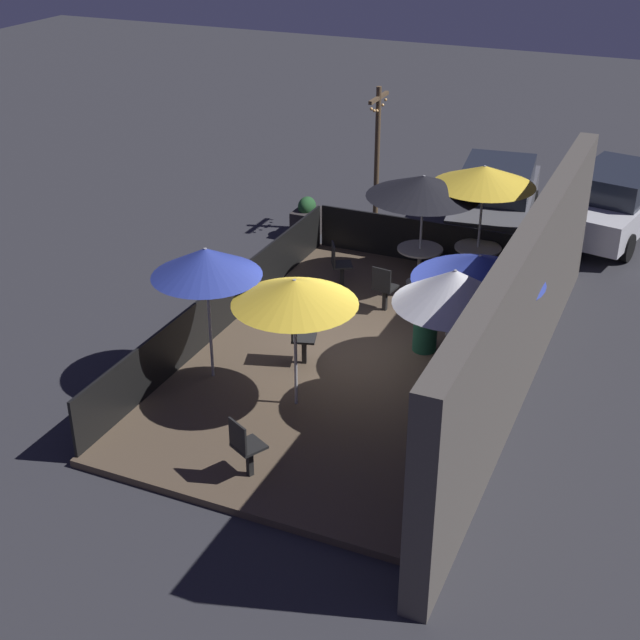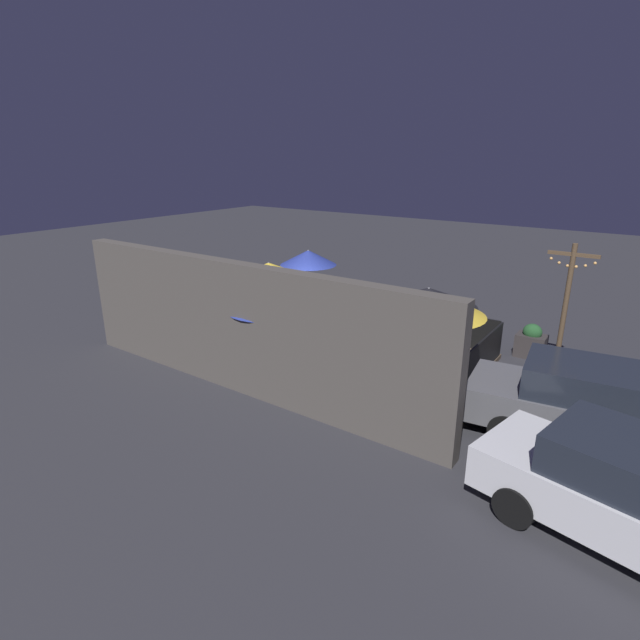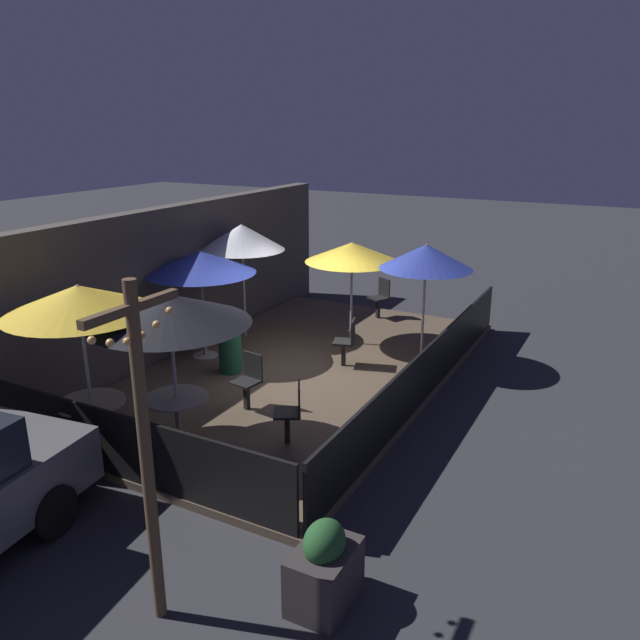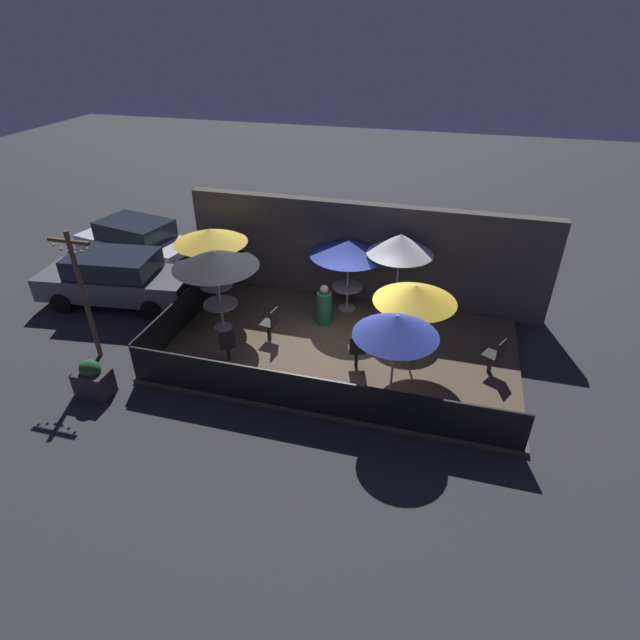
{
  "view_description": "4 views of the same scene",
  "coord_description": "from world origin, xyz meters",
  "px_view_note": "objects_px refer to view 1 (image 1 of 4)",
  "views": [
    {
      "loc": [
        12.74,
        4.97,
        7.93
      ],
      "look_at": [
        0.63,
        -0.36,
        1.06
      ],
      "focal_mm": 50.0,
      "sensor_mm": 36.0,
      "label": 1
    },
    {
      "loc": [
        -7.8,
        10.63,
        5.37
      ],
      "look_at": [
        -0.2,
        -0.08,
        0.97
      ],
      "focal_mm": 28.0,
      "sensor_mm": 36.0,
      "label": 2
    },
    {
      "loc": [
        -9.73,
        -5.61,
        4.69
      ],
      "look_at": [
        0.12,
        -0.4,
        1.14
      ],
      "focal_mm": 35.0,
      "sensor_mm": 36.0,
      "label": 3
    },
    {
      "loc": [
        2.33,
        -10.6,
        7.62
      ],
      "look_at": [
        -0.45,
        -0.43,
        1.14
      ],
      "focal_mm": 28.0,
      "sensor_mm": 36.0,
      "label": 4
    }
  ],
  "objects_px": {
    "patio_umbrella_0": "(479,268)",
    "patio_chair_2": "(339,263)",
    "planter_box": "(307,219)",
    "patio_umbrella_4": "(454,287)",
    "patio_chair_1": "(245,446)",
    "dining_table_1": "(420,255)",
    "parked_car_1": "(615,201)",
    "dining_table_2": "(477,254)",
    "patio_umbrella_3": "(295,292)",
    "dining_table_0": "(472,342)",
    "light_post": "(377,152)",
    "patio_umbrella_2": "(484,176)",
    "patio_umbrella_5": "(206,262)",
    "patron_0": "(426,324)",
    "parked_car_0": "(496,198)",
    "patio_umbrella_1": "(424,186)",
    "patio_chair_3": "(300,336)",
    "patio_chair_0": "(384,287)"
  },
  "relations": [
    {
      "from": "patio_chair_2",
      "to": "patio_chair_3",
      "type": "xyz_separation_m",
      "value": [
        3.15,
        0.59,
        0.01
      ]
    },
    {
      "from": "patio_umbrella_2",
      "to": "patio_chair_2",
      "type": "height_order",
      "value": "patio_umbrella_2"
    },
    {
      "from": "planter_box",
      "to": "patio_umbrella_5",
      "type": "bearing_deg",
      "value": 10.91
    },
    {
      "from": "patio_umbrella_3",
      "to": "patio_chair_1",
      "type": "height_order",
      "value": "patio_umbrella_3"
    },
    {
      "from": "dining_table_0",
      "to": "dining_table_1",
      "type": "distance_m",
      "value": 3.67
    },
    {
      "from": "patio_umbrella_0",
      "to": "patio_umbrella_3",
      "type": "height_order",
      "value": "patio_umbrella_3"
    },
    {
      "from": "dining_table_2",
      "to": "patio_chair_2",
      "type": "xyz_separation_m",
      "value": [
        1.46,
        -2.48,
        -0.07
      ]
    },
    {
      "from": "patio_umbrella_0",
      "to": "patio_chair_2",
      "type": "xyz_separation_m",
      "value": [
        -2.28,
        -3.38,
        -1.44
      ]
    },
    {
      "from": "patio_chair_0",
      "to": "light_post",
      "type": "height_order",
      "value": "light_post"
    },
    {
      "from": "patio_umbrella_1",
      "to": "patio_umbrella_5",
      "type": "height_order",
      "value": "patio_umbrella_5"
    },
    {
      "from": "dining_table_2",
      "to": "parked_car_0",
      "type": "xyz_separation_m",
      "value": [
        -3.09,
        -0.39,
        0.14
      ]
    },
    {
      "from": "parked_car_1",
      "to": "dining_table_2",
      "type": "bearing_deg",
      "value": -17.31
    },
    {
      "from": "patio_chair_1",
      "to": "patio_chair_2",
      "type": "xyz_separation_m",
      "value": [
        -6.39,
        -1.25,
        -0.01
      ]
    },
    {
      "from": "patio_chair_1",
      "to": "patio_umbrella_5",
      "type": "bearing_deg",
      "value": 66.73
    },
    {
      "from": "patio_umbrella_4",
      "to": "parked_car_1",
      "type": "bearing_deg",
      "value": 171.8
    },
    {
      "from": "patio_umbrella_3",
      "to": "patio_chair_2",
      "type": "relative_size",
      "value": 2.34
    },
    {
      "from": "patron_0",
      "to": "parked_car_0",
      "type": "xyz_separation_m",
      "value": [
        -6.39,
        -0.33,
        0.21
      ]
    },
    {
      "from": "patio_umbrella_1",
      "to": "parked_car_1",
      "type": "height_order",
      "value": "patio_umbrella_1"
    },
    {
      "from": "patio_umbrella_0",
      "to": "patio_chair_1",
      "type": "distance_m",
      "value": 4.84
    },
    {
      "from": "patio_umbrella_4",
      "to": "dining_table_0",
      "type": "relative_size",
      "value": 2.7
    },
    {
      "from": "light_post",
      "to": "planter_box",
      "type": "bearing_deg",
      "value": -56.74
    },
    {
      "from": "planter_box",
      "to": "patio_umbrella_2",
      "type": "bearing_deg",
      "value": 76.04
    },
    {
      "from": "dining_table_1",
      "to": "planter_box",
      "type": "xyz_separation_m",
      "value": [
        -1.71,
        -3.31,
        -0.31
      ]
    },
    {
      "from": "patio_chair_0",
      "to": "patron_0",
      "type": "height_order",
      "value": "patron_0"
    },
    {
      "from": "patio_umbrella_5",
      "to": "parked_car_1",
      "type": "bearing_deg",
      "value": 151.29
    },
    {
      "from": "patio_umbrella_3",
      "to": "light_post",
      "type": "relative_size",
      "value": 0.64
    },
    {
      "from": "dining_table_1",
      "to": "patio_chair_1",
      "type": "distance_m",
      "value": 7.22
    },
    {
      "from": "patio_umbrella_5",
      "to": "patio_umbrella_3",
      "type": "bearing_deg",
      "value": 82.45
    },
    {
      "from": "patio_umbrella_3",
      "to": "dining_table_1",
      "type": "bearing_deg",
      "value": 176.04
    },
    {
      "from": "patio_umbrella_3",
      "to": "dining_table_2",
      "type": "distance_m",
      "value": 6.16
    },
    {
      "from": "parked_car_0",
      "to": "patio_umbrella_5",
      "type": "bearing_deg",
      "value": -24.1
    },
    {
      "from": "patio_umbrella_4",
      "to": "planter_box",
      "type": "bearing_deg",
      "value": -140.05
    },
    {
      "from": "patio_umbrella_4",
      "to": "parked_car_0",
      "type": "bearing_deg",
      "value": -171.22
    },
    {
      "from": "patio_chair_1",
      "to": "patio_chair_2",
      "type": "bearing_deg",
      "value": 38.55
    },
    {
      "from": "dining_table_2",
      "to": "patio_chair_0",
      "type": "xyz_separation_m",
      "value": [
        2.15,
        -1.26,
        -0.07
      ]
    },
    {
      "from": "planter_box",
      "to": "dining_table_1",
      "type": "bearing_deg",
      "value": 62.68
    },
    {
      "from": "light_post",
      "to": "dining_table_1",
      "type": "bearing_deg",
      "value": 36.62
    },
    {
      "from": "dining_table_2",
      "to": "light_post",
      "type": "bearing_deg",
      "value": -123.6
    },
    {
      "from": "patio_umbrella_4",
      "to": "parked_car_1",
      "type": "xyz_separation_m",
      "value": [
        -9.19,
        1.32,
        -1.49
      ]
    },
    {
      "from": "patio_umbrella_2",
      "to": "patio_chair_2",
      "type": "distance_m",
      "value": 3.36
    },
    {
      "from": "patio_umbrella_4",
      "to": "patio_chair_1",
      "type": "xyz_separation_m",
      "value": [
        2.68,
        -2.12,
        -1.69
      ]
    },
    {
      "from": "patio_umbrella_2",
      "to": "dining_table_0",
      "type": "bearing_deg",
      "value": 13.49
    },
    {
      "from": "patio_umbrella_0",
      "to": "planter_box",
      "type": "distance_m",
      "value": 7.32
    },
    {
      "from": "patio_umbrella_4",
      "to": "patio_umbrella_0",
      "type": "bearing_deg",
      "value": 179.33
    },
    {
      "from": "dining_table_2",
      "to": "planter_box",
      "type": "relative_size",
      "value": 1.0
    },
    {
      "from": "patio_umbrella_1",
      "to": "dining_table_2",
      "type": "height_order",
      "value": "patio_umbrella_1"
    },
    {
      "from": "patio_umbrella_2",
      "to": "patio_chair_3",
      "type": "bearing_deg",
      "value": -22.28
    },
    {
      "from": "dining_table_1",
      "to": "dining_table_2",
      "type": "distance_m",
      "value": 1.22
    },
    {
      "from": "patio_chair_1",
      "to": "planter_box",
      "type": "relative_size",
      "value": 1.0
    },
    {
      "from": "patio_umbrella_0",
      "to": "patio_chair_2",
      "type": "relative_size",
      "value": 2.32
    }
  ]
}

